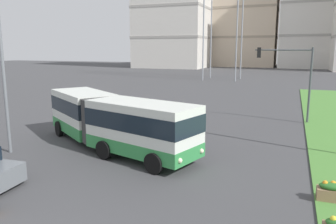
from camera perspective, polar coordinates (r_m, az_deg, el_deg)
The scene contains 6 objects.
articulated_bus at distance 19.30m, azimuth -9.78°, elevation -1.39°, with size 11.56×7.29×3.00m.
car_black_sedan at distance 27.51m, azimuth -5.66°, elevation 0.42°, with size 4.57×2.40×1.58m.
flower_planter_2 at distance 14.15m, azimuth 26.49°, elevation -12.14°, with size 1.10×0.56×0.74m.
traffic_light_far_right at distance 27.42m, azimuth 20.42°, elevation 6.68°, with size 4.27×0.28×5.81m.
streetlight_left at distance 19.81m, azimuth -26.66°, elevation 8.25°, with size 0.70×0.28×9.48m.
apartment_tower_westcentre at distance 118.38m, azimuth 13.47°, elevation 16.62°, with size 19.93×18.24×36.70m.
Camera 1 is at (5.98, -5.38, 5.66)m, focal length 35.42 mm.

